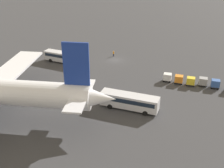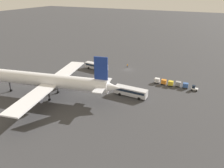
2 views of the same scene
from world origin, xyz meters
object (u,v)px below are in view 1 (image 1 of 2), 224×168
object	(u,v)px
cargo_cart_blue	(215,83)
cargo_cart_white	(167,77)
shuttle_bus_near	(63,56)
shuttle_bus_far	(129,100)
worker_person	(114,54)
cargo_cart_grey	(203,81)
cargo_cart_yellow	(191,81)
cargo_cart_orange	(179,79)

from	to	relation	value
cargo_cart_blue	cargo_cart_white	size ratio (longest dim) A/B	1.00
shuttle_bus_near	shuttle_bus_far	xyz separation A→B (m)	(-24.78, 18.95, 0.09)
shuttle_bus_far	cargo_cart_white	world-z (taller)	shuttle_bus_far
cargo_cart_blue	shuttle_bus_near	bearing A→B (deg)	-4.68
worker_person	cargo_cart_grey	distance (m)	29.41
shuttle_bus_near	worker_person	xyz separation A→B (m)	(-12.06, -9.44, -0.96)
cargo_cart_blue	cargo_cart_white	bearing A→B (deg)	-0.54
cargo_cart_blue	cargo_cart_grey	bearing A→B (deg)	-6.18
shuttle_bus_near	cargo_cart_grey	xyz separation A→B (m)	(-38.66, 3.09, -0.64)
cargo_cart_blue	cargo_cart_yellow	distance (m)	5.63
cargo_cart_white	cargo_cart_grey	bearing A→B (deg)	-178.65
shuttle_bus_near	cargo_cart_yellow	world-z (taller)	shuttle_bus_near
worker_person	cargo_cart_blue	world-z (taller)	cargo_cart_blue
cargo_cart_grey	cargo_cart_orange	world-z (taller)	same
cargo_cart_yellow	cargo_cart_orange	distance (m)	2.82
cargo_cart_orange	cargo_cart_white	distance (m)	2.83
cargo_cart_yellow	shuttle_bus_far	bearing A→B (deg)	53.81
shuttle_bus_near	cargo_cart_orange	distance (m)	33.25
cargo_cart_blue	cargo_cart_orange	bearing A→B (deg)	1.46
cargo_cart_orange	cargo_cart_blue	bearing A→B (deg)	-178.54
shuttle_bus_near	cargo_cart_yellow	xyz separation A→B (m)	(-35.85, 3.82, -0.64)
cargo_cart_blue	cargo_cart_orange	size ratio (longest dim) A/B	1.00
cargo_cart_orange	cargo_cart_yellow	bearing A→B (deg)	175.76
cargo_cart_yellow	cargo_cart_white	world-z (taller)	same
shuttle_bus_near	cargo_cart_grey	bearing A→B (deg)	-178.69
cargo_cart_grey	cargo_cart_white	bearing A→B (deg)	1.35
shuttle_bus_far	cargo_cart_grey	bearing A→B (deg)	-129.30
cargo_cart_blue	cargo_cart_grey	world-z (taller)	same
worker_person	cargo_cart_white	size ratio (longest dim) A/B	0.84
worker_person	cargo_cart_blue	bearing A→B (deg)	156.42
cargo_cart_yellow	cargo_cart_white	bearing A→B (deg)	-5.38
shuttle_bus_near	cargo_cart_white	size ratio (longest dim) A/B	5.75
cargo_cart_yellow	cargo_cart_white	size ratio (longest dim) A/B	1.00
shuttle_bus_near	cargo_cart_white	distance (m)	30.42
shuttle_bus_near	cargo_cart_white	xyz separation A→B (m)	(-30.24, 3.29, -0.64)
cargo_cart_grey	shuttle_bus_near	bearing A→B (deg)	-4.57
cargo_cart_yellow	cargo_cart_white	distance (m)	5.64
shuttle_bus_near	cargo_cart_orange	world-z (taller)	shuttle_bus_near
shuttle_bus_far	cargo_cart_grey	xyz separation A→B (m)	(-13.88, -15.86, -0.73)
cargo_cart_grey	worker_person	bearing A→B (deg)	-25.22
cargo_cart_yellow	cargo_cart_orange	size ratio (longest dim) A/B	1.00
worker_person	cargo_cart_yellow	world-z (taller)	cargo_cart_yellow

